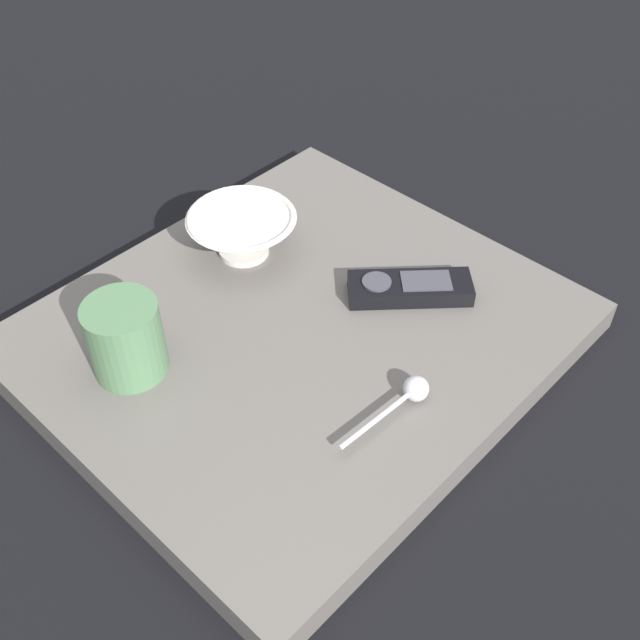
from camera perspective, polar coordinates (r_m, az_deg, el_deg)
ground_plane at (r=1.00m, az=-1.56°, el=-1.90°), size 6.00×6.00×0.00m
table at (r=0.99m, az=-1.58°, el=-1.09°), size 0.55×0.61×0.04m
cereal_bowl at (r=1.06m, az=-5.69°, el=6.45°), size 0.15×0.15×0.06m
coffee_mug at (r=0.91m, az=-14.00°, el=-1.34°), size 0.09×0.09×0.10m
teaspoon at (r=0.88m, az=6.66°, el=-5.27°), size 0.03×0.13×0.03m
tv_remote_near at (r=1.01m, az=6.56°, el=2.33°), size 0.15×0.15×0.03m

